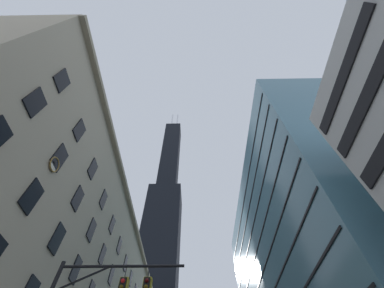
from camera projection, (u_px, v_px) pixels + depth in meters
The scene contains 2 objects.
dark_skyscraper at pixel (158, 263), 110.17m from camera, with size 26.74×26.74×200.29m.
glass_office_midrise at pixel (317, 273), 38.72m from camera, with size 18.44×50.59×40.85m.
Camera 1 is at (0.18, -9.17, 1.39)m, focal length 22.15 mm.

